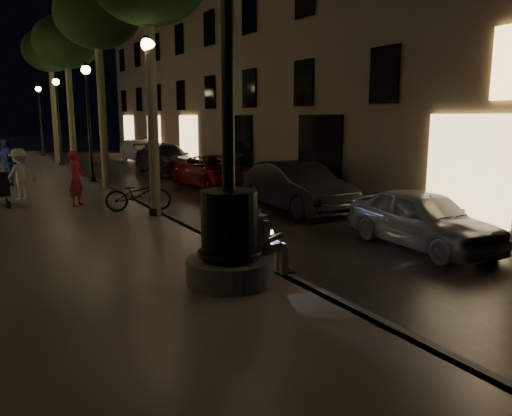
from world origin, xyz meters
TOP-DOWN VIEW (x-y plane):
  - ground at (0.00, 15.00)m, footprint 120.00×120.00m
  - cobble_lane at (3.00, 15.00)m, footprint 6.00×45.00m
  - curb_strip at (0.00, 15.00)m, footprint 0.25×45.00m
  - building_right at (10.00, 18.00)m, footprint 8.00×36.00m
  - fountain_lamppost at (-1.00, 2.00)m, footprint 1.40×1.40m
  - seated_man_laptop at (-0.39, 2.00)m, footprint 0.90×0.31m
  - tree_second at (-0.20, 14.00)m, footprint 3.00×3.00m
  - tree_third at (-0.30, 20.00)m, footprint 3.00×3.00m
  - tree_far at (-0.22, 26.00)m, footprint 3.00×3.00m
  - lamp_curb_a at (-0.30, 8.00)m, footprint 0.36×0.36m
  - lamp_curb_b at (-0.30, 16.00)m, footprint 0.36×0.36m
  - lamp_curb_c at (-0.30, 24.00)m, footprint 0.36×0.36m
  - lamp_curb_d at (-0.30, 32.00)m, footprint 0.36×0.36m
  - car_front at (4.00, 2.57)m, footprint 1.75×3.86m
  - car_second at (4.00, 7.48)m, footprint 1.79×4.61m
  - car_third at (4.00, 13.23)m, footprint 2.34×4.75m
  - car_rear at (4.00, 19.25)m, footprint 2.20×5.09m
  - car_fifth at (4.76, 26.04)m, footprint 1.69×4.29m
  - pedestrian_red at (-1.84, 10.50)m, footprint 0.68×0.72m
  - pedestrian_white at (-3.20, 12.68)m, footprint 1.22×1.03m
  - pedestrian_blue at (-3.36, 16.42)m, footprint 0.89×1.15m
  - bicycle at (-0.48, 8.81)m, footprint 1.92×1.10m

SIDE VIEW (x-z plane):
  - ground at x=0.00m, z-range 0.00..0.00m
  - cobble_lane at x=3.00m, z-range 0.00..0.02m
  - curb_strip at x=0.00m, z-range 0.00..0.20m
  - car_front at x=4.00m, z-range 0.00..1.29m
  - car_third at x=4.00m, z-range 0.00..1.30m
  - bicycle at x=-0.48m, z-range 0.20..1.15m
  - car_fifth at x=4.76m, z-range 0.00..1.39m
  - car_rear at x=4.00m, z-range 0.00..1.46m
  - car_second at x=4.00m, z-range 0.00..1.50m
  - seated_man_laptop at x=-0.39m, z-range 0.24..1.52m
  - pedestrian_white at x=-3.20m, z-range 0.20..1.84m
  - pedestrian_red at x=-1.84m, z-range 0.20..1.85m
  - pedestrian_blue at x=-3.36m, z-range 0.20..2.02m
  - fountain_lamppost at x=-1.00m, z-range -1.39..3.81m
  - lamp_curb_a at x=-0.30m, z-range 0.83..5.64m
  - lamp_curb_b at x=-0.30m, z-range 0.83..5.64m
  - lamp_curb_c at x=-0.30m, z-range 0.83..5.64m
  - lamp_curb_d at x=-0.30m, z-range 0.83..5.64m
  - tree_third at x=-0.30m, z-range 2.54..9.74m
  - tree_second at x=-0.20m, z-range 2.63..10.03m
  - tree_far at x=-0.22m, z-range 2.68..10.18m
  - building_right at x=10.00m, z-range 0.00..15.00m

